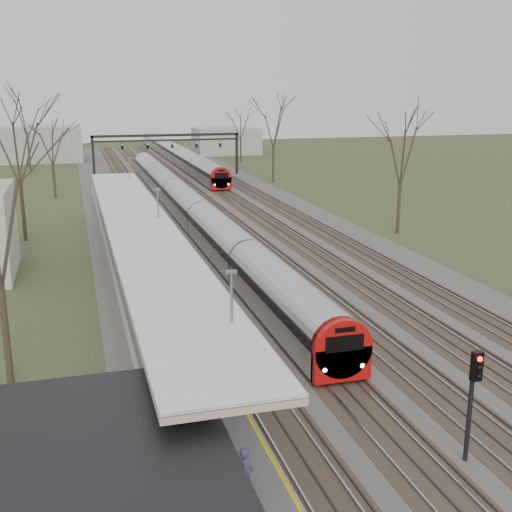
# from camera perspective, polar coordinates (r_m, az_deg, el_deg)

# --- Properties ---
(track_bed) EXTENTS (24.00, 160.00, 0.22)m
(track_bed) POSITION_cam_1_polar(r_m,az_deg,el_deg) (64.59, -3.96, 3.72)
(track_bed) COLOR #474442
(track_bed) RESTS_ON ground
(platform) EXTENTS (3.50, 69.00, 1.00)m
(platform) POSITION_cam_1_polar(r_m,az_deg,el_deg) (46.24, -10.73, -0.34)
(platform) COLOR #9E9B93
(platform) RESTS_ON ground
(canopy) EXTENTS (4.10, 50.00, 3.11)m
(canopy) POSITION_cam_1_polar(r_m,az_deg,el_deg) (41.08, -10.35, 2.72)
(canopy) COLOR slate
(canopy) RESTS_ON platform
(station_building) EXTENTS (6.00, 9.00, 3.20)m
(station_building) POSITION_cam_1_polar(r_m,az_deg,el_deg) (18.44, -12.88, -21.00)
(station_building) COLOR silver
(station_building) RESTS_ON ground
(signal_gantry) EXTENTS (21.00, 0.59, 6.08)m
(signal_gantry) POSITION_cam_1_polar(r_m,az_deg,el_deg) (93.27, -7.92, 9.98)
(signal_gantry) COLOR black
(signal_gantry) RESTS_ON ground
(tree_west_far) EXTENTS (5.50, 5.50, 11.33)m
(tree_west_far) POSITION_cam_1_polar(r_m,az_deg,el_deg) (55.39, -20.50, 9.35)
(tree_west_far) COLOR #2D231C
(tree_west_far) RESTS_ON ground
(tree_east_far) EXTENTS (5.00, 5.00, 10.30)m
(tree_east_far) POSITION_cam_1_polar(r_m,az_deg,el_deg) (56.13, 12.85, 9.20)
(tree_east_far) COLOR #2D231C
(tree_east_far) RESTS_ON ground
(train_near) EXTENTS (2.62, 75.21, 3.05)m
(train_near) POSITION_cam_1_polar(r_m,az_deg,el_deg) (61.99, -6.12, 4.55)
(train_near) COLOR #B1B4BC
(train_near) RESTS_ON ground
(train_far) EXTENTS (2.62, 75.21, 3.05)m
(train_far) POSITION_cam_1_polar(r_m,az_deg,el_deg) (115.22, -7.30, 9.15)
(train_far) COLOR #B1B4BC
(train_far) RESTS_ON ground
(passenger) EXTENTS (0.53, 0.67, 1.60)m
(passenger) POSITION_cam_1_polar(r_m,az_deg,el_deg) (18.96, -0.90, -18.76)
(passenger) COLOR #3F3466
(passenger) RESTS_ON platform
(signal_post) EXTENTS (0.35, 0.45, 4.10)m
(signal_post) POSITION_cam_1_polar(r_m,az_deg,el_deg) (22.50, 18.72, -11.21)
(signal_post) COLOR black
(signal_post) RESTS_ON ground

